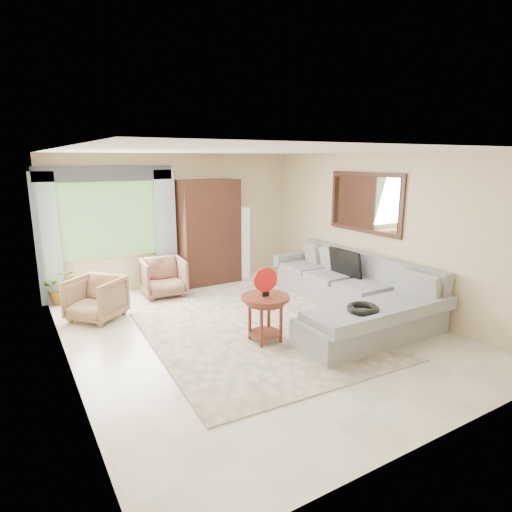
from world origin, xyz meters
TOP-DOWN VIEW (x-y plane):
  - ground at (0.00, 0.00)m, footprint 6.00×6.00m
  - area_rug at (0.03, 0.11)m, footprint 3.19×4.14m
  - sectional_sofa at (1.78, -0.18)m, footprint 2.30×3.46m
  - tv_screen at (2.05, 0.33)m, footprint 0.14×0.74m
  - garden_hose at (1.00, -1.19)m, footprint 0.43×0.43m
  - coffee_table at (-0.05, -0.40)m, footprint 0.67×0.67m
  - red_disc at (-0.05, -0.40)m, footprint 0.34×0.07m
  - armchair_left at (-1.89, 1.71)m, footprint 1.05×1.05m
  - armchair_right at (-0.57, 2.33)m, footprint 0.82×0.84m
  - potted_plant at (-2.29, 2.84)m, footprint 0.59×0.52m
  - armoire at (0.55, 2.72)m, footprint 1.20×0.55m
  - floor_lamp at (1.35, 2.78)m, footprint 0.24×0.24m
  - window at (-1.35, 2.97)m, footprint 1.80×0.04m
  - curtain_left at (-2.40, 2.88)m, footprint 0.40×0.08m
  - curtain_right at (-0.30, 2.88)m, footprint 0.40×0.08m
  - valance at (-1.35, 2.90)m, footprint 2.40×0.12m
  - wall_mirror at (2.46, 0.35)m, footprint 0.05×1.70m

SIDE VIEW (x-z plane):
  - ground at x=0.00m, z-range 0.00..0.00m
  - area_rug at x=0.03m, z-range 0.00..0.02m
  - sectional_sofa at x=1.78m, z-range -0.17..0.73m
  - potted_plant at x=-2.29m, z-range 0.00..0.60m
  - armchair_left at x=-1.89m, z-range 0.00..0.69m
  - armchair_right at x=-0.57m, z-range 0.00..0.70m
  - coffee_table at x=-0.05m, z-range 0.02..0.69m
  - garden_hose at x=1.00m, z-range 0.50..0.59m
  - tv_screen at x=2.05m, z-range 0.48..0.96m
  - floor_lamp at x=1.35m, z-range 0.00..1.50m
  - red_disc at x=-0.05m, z-range 0.73..1.07m
  - armoire at x=0.55m, z-range 0.00..2.10m
  - curtain_left at x=-2.40m, z-range 0.00..2.30m
  - curtain_right at x=-0.30m, z-range 0.00..2.30m
  - window at x=-1.35m, z-range 0.70..2.10m
  - wall_mirror at x=2.46m, z-range 1.22..2.27m
  - valance at x=-1.35m, z-range 2.12..2.38m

